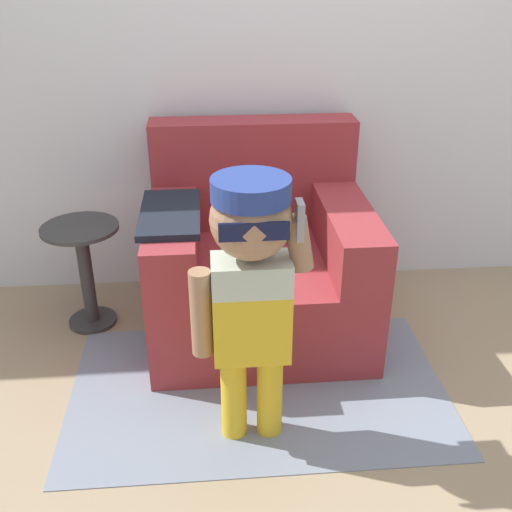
{
  "coord_description": "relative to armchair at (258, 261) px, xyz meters",
  "views": [
    {
      "loc": [
        -0.46,
        -2.23,
        1.69
      ],
      "look_at": [
        -0.28,
        -0.1,
        0.59
      ],
      "focal_mm": 42.0,
      "sensor_mm": 36.0,
      "label": 1
    }
  ],
  "objects": [
    {
      "name": "armchair",
      "position": [
        0.0,
        0.0,
        0.0
      ],
      "size": [
        1.03,
        0.92,
        0.95
      ],
      "color": "maroon",
      "rests_on": "ground_plane"
    },
    {
      "name": "ground_plane",
      "position": [
        0.24,
        -0.32,
        -0.34
      ],
      "size": [
        10.0,
        10.0,
        0.0
      ],
      "primitive_type": "plane",
      "color": "#998466"
    },
    {
      "name": "side_table",
      "position": [
        -0.83,
        0.06,
        -0.02
      ],
      "size": [
        0.36,
        0.36,
        0.53
      ],
      "color": "#333333",
      "rests_on": "ground_plane"
    },
    {
      "name": "person_child",
      "position": [
        -0.09,
        -0.78,
        0.36
      ],
      "size": [
        0.43,
        0.32,
        1.05
      ],
      "color": "gold",
      "rests_on": "ground_plane"
    },
    {
      "name": "wall_back",
      "position": [
        0.24,
        0.48,
        0.96
      ],
      "size": [
        10.0,
        0.05,
        2.6
      ],
      "color": "silver",
      "rests_on": "ground_plane"
    },
    {
      "name": "rug",
      "position": [
        -0.04,
        -0.53,
        -0.34
      ],
      "size": [
        1.59,
        0.97,
        0.01
      ],
      "color": "gray",
      "rests_on": "ground_plane"
    }
  ]
}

